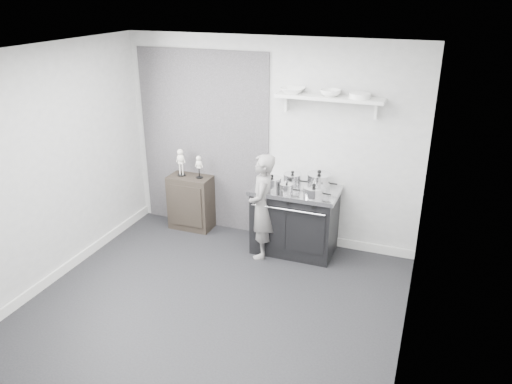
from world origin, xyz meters
The scene contains 16 objects.
ground centered at (0.00, 0.00, 0.00)m, with size 4.00×4.00×0.00m, color black.
room_shell centered at (-0.09, 0.15, 1.64)m, with size 4.02×3.62×2.71m.
wall_shelf centered at (0.80, 1.68, 2.01)m, with size 1.30×0.26×0.24m.
stove centered at (0.48, 1.48, 0.44)m, with size 1.10×0.69×0.88m.
side_cabinet centered at (-1.10, 1.61, 0.39)m, with size 0.60×0.35×0.78m, color black.
child centered at (0.12, 1.20, 0.69)m, with size 0.50×0.33×1.37m, color slate.
pot_front_left centered at (0.20, 1.36, 0.96)m, with size 0.32×0.23×0.19m.
pot_back_left centered at (0.40, 1.57, 0.96)m, with size 0.32×0.23×0.19m.
pot_back_right centered at (0.75, 1.57, 0.98)m, with size 0.39×0.30×0.25m.
pot_front_right centered at (0.75, 1.30, 0.94)m, with size 0.35×0.26×0.17m.
pot_front_center centered at (0.40, 1.31, 0.94)m, with size 0.26×0.17×0.14m.
skeleton_full centered at (-1.23, 1.61, 1.01)m, with size 0.12×0.08×0.45m, color beige, non-canonical shape.
skeleton_torso centered at (-0.95, 1.61, 0.97)m, with size 0.10×0.07×0.37m, color beige, non-canonical shape.
bowl_large centered at (0.34, 1.67, 2.08)m, with size 0.29×0.29×0.07m, color white.
bowl_small centered at (0.81, 1.67, 2.08)m, with size 0.25×0.25×0.08m, color white.
plate_stack centered at (1.16, 1.67, 2.07)m, with size 0.25×0.25×0.06m, color white.
Camera 1 is at (2.06, -4.17, 3.26)m, focal length 35.00 mm.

